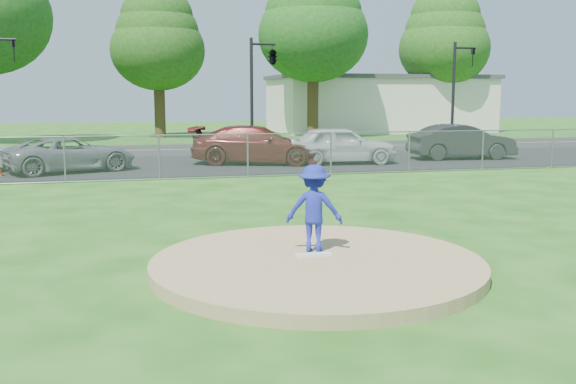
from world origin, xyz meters
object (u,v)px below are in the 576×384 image
parked_car_darkred (257,145)px  commercial_building (378,103)px  tree_center (158,38)px  pitcher (314,208)px  tree_right (313,21)px  traffic_signal_center (271,58)px  traffic_signal_right (458,85)px  tree_far_right (444,37)px  parked_car_pearl (340,145)px  parked_car_charcoal (461,142)px  parked_car_gray (71,154)px

parked_car_darkred → commercial_building: bearing=-14.5°
tree_center → pitcher: (1.09, -33.48, -5.53)m
commercial_building → tree_center: tree_center is taller
tree_right → traffic_signal_center: (-5.03, -10.00, -3.04)m
commercial_building → traffic_signal_right: bearing=-96.3°
tree_far_right → parked_car_pearl: tree_far_right is taller
tree_center → traffic_signal_right: (15.24, -12.00, -3.11)m
pitcher → tree_far_right: bearing=-99.6°
pitcher → parked_car_pearl: bearing=-89.4°
tree_center → parked_car_darkred: tree_center is taller
tree_center → traffic_signal_center: bearing=-67.5°
tree_center → parked_car_charcoal: bearing=-55.4°
traffic_signal_right → parked_car_darkred: traffic_signal_right is taller
tree_far_right → traffic_signal_center: 20.78m
commercial_building → pitcher: (-15.91, -37.48, -1.22)m
parked_car_gray → parked_car_darkred: bearing=-104.1°
tree_right → traffic_signal_right: size_ratio=2.08×
parked_car_gray → parked_car_pearl: parked_car_pearl is taller
tree_center → parked_car_pearl: bearing=-70.7°
tree_far_right → traffic_signal_center: size_ratio=1.92×
parked_car_darkred → parked_car_charcoal: 9.21m
traffic_signal_right → parked_car_pearl: bearing=-143.2°
traffic_signal_center → traffic_signal_right: 10.34m
parked_car_gray → traffic_signal_right: bearing=-92.8°
pitcher → parked_car_gray: size_ratio=0.32×
traffic_signal_right → parked_car_charcoal: (-2.89, -5.92, -2.59)m
tree_far_right → traffic_signal_right: size_ratio=1.92×
tree_far_right → pitcher: bearing=-120.0°
parked_car_charcoal → traffic_signal_right: bearing=-22.0°
parked_car_charcoal → parked_car_gray: bearing=97.4°
tree_center → traffic_signal_center: 13.12m
traffic_signal_center → traffic_signal_right: bearing=0.0°
tree_center → tree_right: 10.27m
tree_center → pitcher: size_ratio=6.67×
tree_center → traffic_signal_center: size_ratio=1.76×
tree_center → tree_far_right: bearing=2.7°
tree_center → parked_car_gray: tree_center is taller
tree_far_right → traffic_signal_center: tree_far_right is taller
pitcher → parked_car_charcoal: (11.25, 15.57, -0.17)m
tree_right → parked_car_pearl: 18.26m
tree_right → traffic_signal_right: 12.08m
tree_far_right → parked_car_charcoal: 21.73m
tree_right → tree_far_right: (11.00, 3.00, -0.59)m
tree_right → parked_car_pearl: size_ratio=2.54×
traffic_signal_center → parked_car_darkred: traffic_signal_center is taller
commercial_building → parked_car_gray: (-21.08, -22.86, -1.50)m
commercial_building → tree_center: size_ratio=1.67×
commercial_building → pitcher: bearing=-113.0°
parked_car_gray → parked_car_charcoal: parked_car_charcoal is taller
parked_car_gray → parked_car_pearl: (10.57, 0.31, 0.13)m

